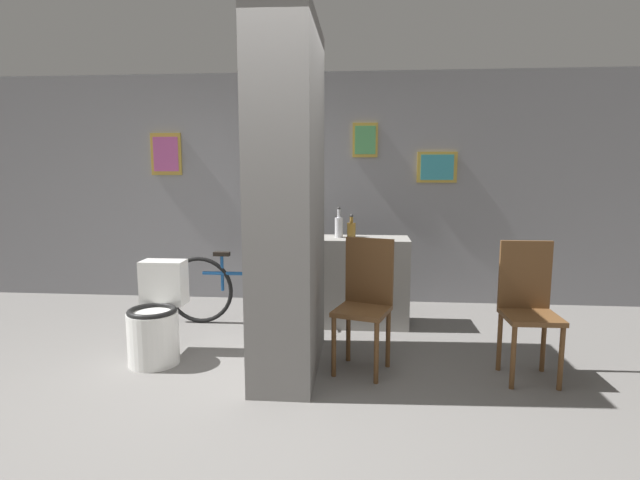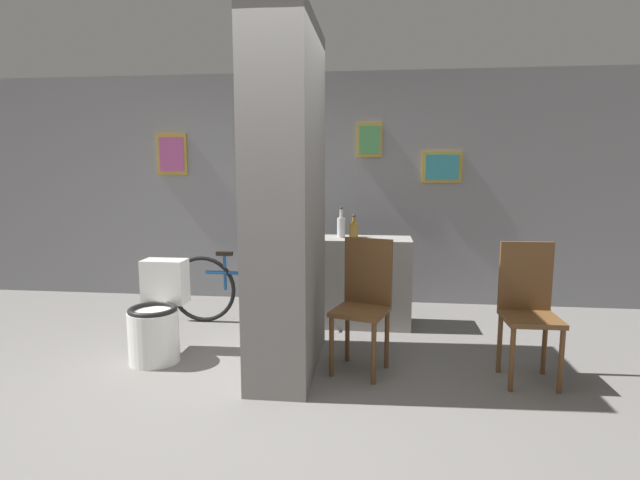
# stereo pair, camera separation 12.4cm
# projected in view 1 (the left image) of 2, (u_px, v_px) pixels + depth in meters

# --- Properties ---
(ground_plane) EXTENTS (14.00, 14.00, 0.00)m
(ground_plane) POSITION_uv_depth(u_px,v_px,m) (259.00, 401.00, 3.35)
(ground_plane) COLOR slate
(wall_back) EXTENTS (8.00, 0.09, 2.60)m
(wall_back) POSITION_uv_depth(u_px,v_px,m) (304.00, 189.00, 5.75)
(wall_back) COLOR gray
(wall_back) RESTS_ON ground_plane
(pillar_center) EXTENTS (0.47, 1.20, 2.60)m
(pillar_center) POSITION_uv_depth(u_px,v_px,m) (289.00, 201.00, 3.73)
(pillar_center) COLOR gray
(pillar_center) RESTS_ON ground_plane
(counter_shelf) EXTENTS (1.16, 0.44, 0.87)m
(counter_shelf) POSITION_uv_depth(u_px,v_px,m) (349.00, 281.00, 4.93)
(counter_shelf) COLOR gray
(counter_shelf) RESTS_ON ground_plane
(toilet) EXTENTS (0.40, 0.56, 0.79)m
(toilet) POSITION_uv_depth(u_px,v_px,m) (156.00, 321.00, 4.01)
(toilet) COLOR white
(toilet) RESTS_ON ground_plane
(chair_near_pillar) EXTENTS (0.48, 0.48, 1.01)m
(chair_near_pillar) POSITION_uv_depth(u_px,v_px,m) (365.00, 299.00, 3.82)
(chair_near_pillar) COLOR brown
(chair_near_pillar) RESTS_ON ground_plane
(chair_by_doorway) EXTENTS (0.39, 0.39, 1.01)m
(chair_by_doorway) POSITION_uv_depth(u_px,v_px,m) (528.00, 304.00, 3.68)
(chair_by_doorway) COLOR brown
(chair_by_doorway) RESTS_ON ground_plane
(bicycle) EXTENTS (1.61, 0.42, 0.73)m
(bicycle) POSITION_uv_depth(u_px,v_px,m) (246.00, 290.00, 4.93)
(bicycle) COLOR black
(bicycle) RESTS_ON ground_plane
(bottle_tall) EXTENTS (0.08, 0.08, 0.30)m
(bottle_tall) POSITION_uv_depth(u_px,v_px,m) (339.00, 226.00, 4.88)
(bottle_tall) COLOR silver
(bottle_tall) RESTS_ON counter_shelf
(bottle_short) EXTENTS (0.08, 0.08, 0.23)m
(bottle_short) POSITION_uv_depth(u_px,v_px,m) (351.00, 229.00, 4.91)
(bottle_short) COLOR olive
(bottle_short) RESTS_ON counter_shelf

